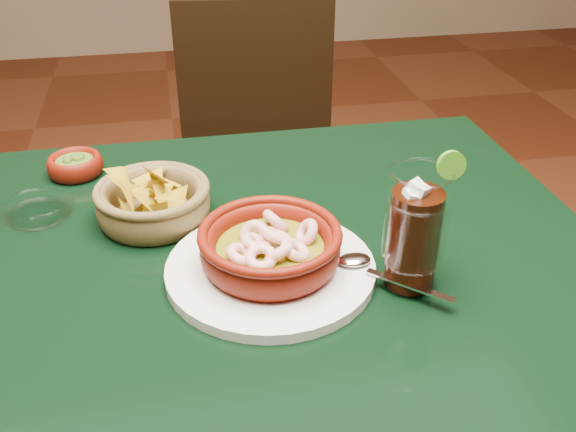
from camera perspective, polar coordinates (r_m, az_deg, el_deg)
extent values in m
cube|color=black|center=(0.93, -8.81, -4.47)|extent=(1.20, 0.80, 0.04)
cylinder|color=black|center=(1.52, 12.33, -6.23)|extent=(0.06, 0.06, 0.71)
cube|color=black|center=(1.63, -2.37, 1.25)|extent=(0.46, 0.46, 0.04)
cylinder|color=black|center=(1.61, -8.31, -9.24)|extent=(0.04, 0.04, 0.45)
cylinder|color=black|center=(1.63, 4.59, -8.54)|extent=(0.04, 0.04, 0.45)
cylinder|color=black|center=(1.90, -7.97, -2.18)|extent=(0.04, 0.04, 0.45)
cylinder|color=black|center=(1.91, 2.86, -1.65)|extent=(0.04, 0.04, 0.45)
cube|color=black|center=(1.70, -2.93, 11.51)|extent=(0.40, 0.07, 0.44)
cylinder|color=silver|center=(0.86, -1.57, -4.72)|extent=(0.28, 0.28, 0.02)
cylinder|color=#540E05|center=(0.86, -1.58, -4.10)|extent=(0.17, 0.17, 0.01)
torus|color=#540E05|center=(0.84, -1.60, -2.88)|extent=(0.21, 0.21, 0.04)
torus|color=#540E05|center=(0.83, -1.62, -1.57)|extent=(0.19, 0.19, 0.01)
cylinder|color=#5E5C0E|center=(0.84, -1.60, -2.88)|extent=(0.14, 0.14, 0.01)
torus|color=beige|center=(0.86, 1.65, -1.54)|extent=(0.04, 0.05, 0.05)
torus|color=beige|center=(0.85, -1.09, -1.76)|extent=(0.05, 0.06, 0.04)
torus|color=beige|center=(0.88, -1.12, -0.46)|extent=(0.05, 0.04, 0.05)
torus|color=beige|center=(0.85, -3.00, -1.72)|extent=(0.05, 0.05, 0.04)
torus|color=beige|center=(0.84, -2.88, -2.40)|extent=(0.06, 0.06, 0.04)
torus|color=beige|center=(0.82, -4.14, -3.47)|extent=(0.06, 0.06, 0.04)
torus|color=beige|center=(0.81, -2.42, -3.71)|extent=(0.06, 0.06, 0.03)
torus|color=beige|center=(0.82, -0.84, -3.39)|extent=(0.06, 0.06, 0.05)
torus|color=beige|center=(0.82, 0.64, -3.07)|extent=(0.04, 0.04, 0.04)
cube|color=silver|center=(0.83, 10.77, -6.08)|extent=(0.09, 0.09, 0.00)
ellipsoid|color=silver|center=(0.86, 5.92, -3.89)|extent=(0.05, 0.03, 0.01)
cylinder|color=brown|center=(1.00, -11.72, -0.10)|extent=(0.15, 0.15, 0.01)
torus|color=brown|center=(0.99, -11.86, 1.08)|extent=(0.21, 0.21, 0.06)
torus|color=brown|center=(0.98, -12.02, 2.34)|extent=(0.17, 0.17, 0.01)
cone|color=gold|center=(1.00, -13.36, 2.27)|extent=(0.05, 0.07, 0.05)
cone|color=gold|center=(0.99, -11.82, 1.62)|extent=(0.05, 0.07, 0.07)
cone|color=gold|center=(0.97, -11.52, 3.47)|extent=(0.07, 0.06, 0.07)
cone|color=gold|center=(0.98, -12.14, 1.26)|extent=(0.07, 0.06, 0.06)
cone|color=gold|center=(0.97, -14.44, 3.08)|extent=(0.05, 0.09, 0.07)
cone|color=gold|center=(0.99, -11.55, 1.04)|extent=(0.05, 0.08, 0.08)
cone|color=gold|center=(0.98, -14.74, 3.53)|extent=(0.06, 0.08, 0.07)
cone|color=gold|center=(0.99, -10.10, 1.70)|extent=(0.06, 0.06, 0.07)
cone|color=gold|center=(0.95, -13.88, 2.01)|extent=(0.03, 0.08, 0.08)
cone|color=gold|center=(0.99, -11.96, 3.02)|extent=(0.09, 0.07, 0.06)
cone|color=gold|center=(0.97, -12.39, 1.82)|extent=(0.06, 0.07, 0.08)
cone|color=gold|center=(0.98, -11.51, 0.87)|extent=(0.06, 0.07, 0.08)
cone|color=gold|center=(0.96, -11.30, 0.38)|extent=(0.07, 0.05, 0.09)
cone|color=gold|center=(0.97, -11.01, 2.54)|extent=(0.08, 0.07, 0.06)
cone|color=gold|center=(0.97, -13.86, 0.51)|extent=(0.06, 0.09, 0.07)
cone|color=gold|center=(1.03, -11.99, 3.17)|extent=(0.06, 0.08, 0.07)
cone|color=gold|center=(0.98, -12.30, 2.04)|extent=(0.09, 0.03, 0.09)
cone|color=gold|center=(0.95, -10.12, 1.32)|extent=(0.09, 0.06, 0.07)
cylinder|color=#540E05|center=(1.17, -18.27, 3.69)|extent=(0.08, 0.08, 0.01)
torus|color=#540E05|center=(1.16, -18.38, 4.32)|extent=(0.11, 0.11, 0.04)
cylinder|color=#324D11|center=(1.16, -18.43, 4.55)|extent=(0.06, 0.06, 0.01)
sphere|color=#324D11|center=(1.16, -17.95, 4.97)|extent=(0.02, 0.02, 0.02)
sphere|color=#324D11|center=(1.17, -18.97, 4.89)|extent=(0.02, 0.02, 0.02)
sphere|color=#324D11|center=(1.16, -18.38, 4.86)|extent=(0.02, 0.02, 0.02)
sphere|color=#324D11|center=(1.16, -18.23, 4.79)|extent=(0.02, 0.02, 0.02)
sphere|color=#324D11|center=(1.16, -19.04, 4.61)|extent=(0.02, 0.02, 0.02)
cylinder|color=white|center=(0.86, 10.64, -5.74)|extent=(0.08, 0.08, 0.01)
torus|color=white|center=(0.82, 11.18, -1.24)|extent=(0.17, 0.17, 0.09)
cylinder|color=black|center=(0.82, 11.09, -2.02)|extent=(0.07, 0.07, 0.13)
cube|color=silver|center=(0.79, 11.21, 2.37)|extent=(0.03, 0.03, 0.03)
cube|color=silver|center=(0.79, 10.84, 1.47)|extent=(0.03, 0.02, 0.03)
cube|color=silver|center=(0.79, 11.57, 2.11)|extent=(0.03, 0.03, 0.03)
cube|color=silver|center=(0.81, 12.11, 1.53)|extent=(0.03, 0.03, 0.03)
torus|color=white|center=(0.78, 11.79, 3.82)|extent=(0.08, 0.08, 0.00)
cylinder|color=#3E861B|center=(0.79, 14.32, 4.40)|extent=(0.04, 0.01, 0.04)
cylinder|color=white|center=(1.06, -21.32, 0.18)|extent=(0.10, 0.10, 0.01)
torus|color=white|center=(1.06, -21.43, 0.68)|extent=(0.12, 0.12, 0.03)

